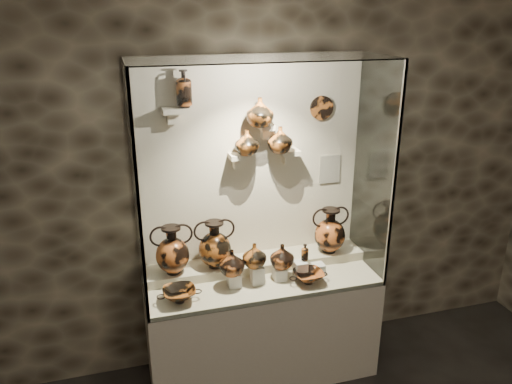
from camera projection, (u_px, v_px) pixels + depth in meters
wall_back at (250, 165)px, 3.68m from camera, size 5.00×0.02×3.20m
plinth at (262, 327)px, 3.80m from camera, size 1.70×0.60×0.80m
front_tier at (262, 280)px, 3.66m from camera, size 1.68×0.58×0.03m
rear_tier at (255, 265)px, 3.81m from camera, size 1.70×0.25×0.10m
back_panel at (250, 165)px, 3.68m from camera, size 1.70×0.03×1.60m
glass_front at (276, 193)px, 3.12m from camera, size 1.70×0.01×1.60m
glass_left at (135, 190)px, 3.17m from camera, size 0.01×0.60×1.60m
glass_right at (374, 168)px, 3.61m from camera, size 0.01×0.60×1.60m
glass_top at (263, 58)px, 3.12m from camera, size 1.70×0.60×0.01m
frame_post_left at (139, 206)px, 2.91m from camera, size 0.02×0.02×1.60m
frame_post_right at (394, 181)px, 3.35m from camera, size 0.02×0.02×1.60m
pedestal_a at (234, 280)px, 3.54m from camera, size 0.09×0.09×0.10m
pedestal_b at (257, 274)px, 3.58m from camera, size 0.09×0.09×0.13m
pedestal_c at (280, 274)px, 3.63m from camera, size 0.09×0.09×0.09m
pedestal_d at (300, 269)px, 3.66m from camera, size 0.09×0.09×0.12m
pedestal_e at (318, 269)px, 3.71m from camera, size 0.09×0.09×0.08m
bracket_ul at (173, 111)px, 3.31m from camera, size 0.14×0.12×0.04m
bracket_ca at (239, 156)px, 3.55m from camera, size 0.14×0.12×0.04m
bracket_cb at (266, 127)px, 3.53m from camera, size 0.10×0.12×0.04m
bracket_cc at (289, 152)px, 3.65m from camera, size 0.14×0.12×0.04m
amphora_left at (172, 250)px, 3.53m from camera, size 0.30×0.30×0.36m
amphora_mid at (215, 244)px, 3.62m from camera, size 0.35×0.35×0.36m
amphora_right at (330, 230)px, 3.85m from camera, size 0.36×0.36×0.36m
jug_a at (232, 262)px, 3.47m from camera, size 0.24×0.24×0.19m
jug_b at (254, 255)px, 3.52m from camera, size 0.22×0.22×0.18m
jug_c at (282, 256)px, 3.59m from camera, size 0.20×0.20×0.18m
lekythos_small at (305, 251)px, 3.64m from camera, size 0.07×0.07×0.15m
kylix_left at (179, 294)px, 3.34m from camera, size 0.35×0.32×0.12m
kylix_right at (308, 276)px, 3.57m from camera, size 0.34×0.32×0.11m
lekythos_tall at (184, 86)px, 3.27m from camera, size 0.14×0.14×0.28m
ovoid_vase_a at (247, 142)px, 3.49m from camera, size 0.22×0.22×0.18m
ovoid_vase_b at (260, 112)px, 3.43m from camera, size 0.25×0.25×0.20m
ovoid_vase_c at (280, 139)px, 3.55m from camera, size 0.20×0.20×0.19m
wall_plate at (322, 108)px, 3.65m from camera, size 0.18×0.02×0.18m
info_placard at (330, 169)px, 3.85m from camera, size 0.17×0.01×0.22m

